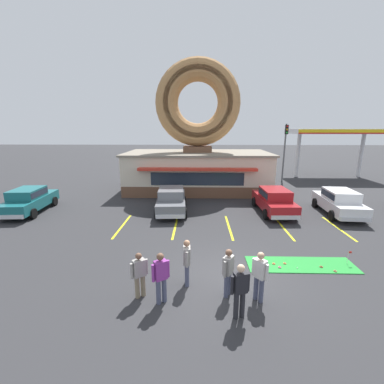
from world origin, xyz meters
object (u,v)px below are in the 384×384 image
Objects in this scene: car_red at (274,200)px; pedestrian_clipboard_woman at (228,270)px; car_white at (339,201)px; traffic_light_pole at (285,145)px; golf_ball at (297,268)px; pedestrian_crossing_woman at (139,273)px; pedestrian_beanie_man at (161,276)px; car_teal at (29,199)px; putting_flag_pin at (349,254)px; pedestrian_blue_sweater_man at (240,289)px; trash_bin at (281,192)px; car_grey at (171,199)px; pedestrian_hooded_kid at (260,274)px; pedestrian_leather_jacket_man at (187,260)px.

car_red is 2.81× the size of pedestrian_clipboard_woman.
car_white is 10.91m from traffic_light_pole.
golf_ball is 8.48m from car_white.
pedestrian_crossing_woman is at bearing -177.26° from pedestrian_clipboard_woman.
pedestrian_beanie_man reaches higher than car_white.
car_teal is 0.81× the size of traffic_light_pole.
car_white is at bearing 65.73° from putting_flag_pin.
traffic_light_pole reaches higher than car_red.
putting_flag_pin is (2.19, 0.43, 0.39)m from golf_ball.
traffic_light_pole is at bearing 91.20° from car_white.
pedestrian_blue_sweater_man is at bearing -110.57° from traffic_light_pole.
trash_bin is (8.30, 12.27, -0.35)m from pedestrian_crossing_woman.
traffic_light_pole is (10.47, 10.31, 2.84)m from car_grey.
golf_ball is at bearing -103.78° from trash_bin.
pedestrian_beanie_man is (-6.03, -9.10, 0.07)m from car_red.
car_white is 11.61m from pedestrian_clipboard_woman.
golf_ball is 2.88m from pedestrian_hooded_kid.
car_grey is at bearing -135.44° from traffic_light_pole.
pedestrian_clipboard_woman is (-0.22, 1.01, -0.03)m from pedestrian_blue_sweater_man.
car_grey is at bearing 99.67° from pedestrian_leather_jacket_man.
car_white is at bearing 53.30° from golf_ball.
putting_flag_pin is at bearing -40.03° from car_grey.
pedestrian_crossing_woman is at bearing -164.11° from putting_flag_pin.
golf_ball is at bearing -98.31° from car_red.
trash_bin is (6.82, 11.56, -0.43)m from pedestrian_leather_jacket_man.
car_white is 2.78× the size of pedestrian_leather_jacket_man.
putting_flag_pin is 17.40m from traffic_light_pole.
trash_bin is at bearing 87.86° from putting_flag_pin.
traffic_light_pole is at bearing 69.74° from car_red.
traffic_light_pole is (2.64, 16.88, 3.27)m from putting_flag_pin.
traffic_light_pole is at bearing 71.73° from trash_bin.
trash_bin is (8.20, 3.44, -0.37)m from car_grey.
pedestrian_beanie_man is at bearing -169.01° from pedestrian_clipboard_woman.
putting_flag_pin reaches higher than golf_ball.
trash_bin is (5.46, 12.14, -0.41)m from pedestrian_clipboard_woman.
putting_flag_pin is 0.32× the size of pedestrian_beanie_man.
pedestrian_crossing_woman is (-3.06, 0.87, -0.09)m from pedestrian_blue_sweater_man.
putting_flag_pin is at bearing 11.04° from golf_ball.
pedestrian_blue_sweater_man is 1.01× the size of pedestrian_hooded_kid.
pedestrian_blue_sweater_man is at bearing -129.22° from car_white.
pedestrian_blue_sweater_man is (-4.87, -3.13, 0.50)m from putting_flag_pin.
pedestrian_hooded_kid is 1.02× the size of pedestrian_clipboard_woman.
pedestrian_leather_jacket_man reaches higher than pedestrian_hooded_kid.
car_teal is 1.01× the size of car_red.
pedestrian_leather_jacket_man is 1.02× the size of pedestrian_clipboard_woman.
car_teal is at bearing 142.45° from pedestrian_blue_sweater_man.
pedestrian_hooded_kid is (-4.14, -2.35, 0.49)m from putting_flag_pin.
traffic_light_pole is at bearing 67.86° from pedestrian_clipboard_woman.
pedestrian_crossing_woman is (-1.48, -0.71, -0.08)m from pedestrian_leather_jacket_man.
pedestrian_crossing_woman is at bearing 159.38° from pedestrian_beanie_man.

